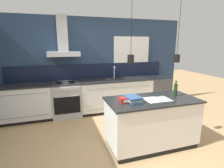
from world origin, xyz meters
name	(u,v)px	position (x,y,z in m)	size (l,w,h in m)	color
ground_plane	(112,144)	(0.00, 0.00, 0.00)	(16.00, 16.00, 0.00)	tan
wall_back	(89,63)	(-0.04, 2.00, 1.35)	(5.60, 2.38, 2.60)	navy
counter_run_left	(25,103)	(-1.73, 1.69, 0.46)	(1.28, 0.64, 0.91)	black
counter_run_sink	(116,95)	(0.66, 1.69, 0.46)	(2.06, 0.64, 1.26)	black
oven_range	(67,99)	(-0.73, 1.69, 0.46)	(0.73, 0.66, 0.91)	#B5B5BA
dishwasher	(157,91)	(1.99, 1.69, 0.46)	(0.61, 0.65, 0.91)	#4C4C51
kitchen_island	(151,122)	(0.70, -0.22, 0.46)	(1.66, 0.83, 0.91)	black
bottle_on_island	(175,90)	(1.21, -0.18, 1.03)	(0.07, 0.07, 0.30)	#193319
book_stack	(133,99)	(0.29, -0.27, 0.96)	(0.27, 0.33, 0.10)	#335684
red_supply_box	(126,100)	(0.17, -0.24, 0.95)	(0.22, 0.16, 0.09)	red
paper_pile	(157,99)	(0.77, -0.27, 0.91)	(0.46, 0.34, 0.01)	silver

